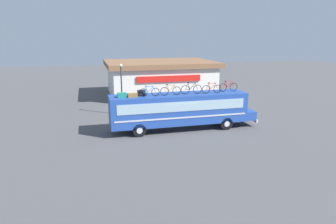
# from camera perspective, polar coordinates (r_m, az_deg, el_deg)

# --- Properties ---
(ground_plane) EXTENTS (120.00, 120.00, 0.00)m
(ground_plane) POSITION_cam_1_polar(r_m,az_deg,el_deg) (25.96, 1.97, -3.24)
(ground_plane) COLOR #4C4C4F
(bus) EXTENTS (12.42, 2.45, 3.02)m
(bus) POSITION_cam_1_polar(r_m,az_deg,el_deg) (25.53, 2.33, 0.59)
(bus) COLOR #23479E
(bus) RESTS_ON ground
(luggage_bag_1) EXTENTS (0.71, 0.47, 0.36)m
(luggage_bag_1) POSITION_cam_1_polar(r_m,az_deg,el_deg) (24.10, -8.49, 3.11)
(luggage_bag_1) COLOR #1E7F66
(luggage_bag_1) RESTS_ON bus
(luggage_bag_2) EXTENTS (0.74, 0.40, 0.31)m
(luggage_bag_2) POSITION_cam_1_polar(r_m,az_deg,el_deg) (24.08, -6.57, 3.11)
(luggage_bag_2) COLOR olive
(luggage_bag_2) RESTS_ON bus
(luggage_bag_3) EXTENTS (0.61, 0.41, 0.45)m
(luggage_bag_3) POSITION_cam_1_polar(r_m,az_deg,el_deg) (24.55, -4.91, 3.53)
(luggage_bag_3) COLOR black
(luggage_bag_3) RESTS_ON bus
(rooftop_bicycle_1) EXTENTS (1.62, 0.44, 0.87)m
(rooftop_bicycle_1) POSITION_cam_1_polar(r_m,az_deg,el_deg) (24.24, -3.47, 3.75)
(rooftop_bicycle_1) COLOR black
(rooftop_bicycle_1) RESTS_ON bus
(rooftop_bicycle_2) EXTENTS (1.69, 0.44, 0.91)m
(rooftop_bicycle_2) POSITION_cam_1_polar(r_m,az_deg,el_deg) (24.64, 0.46, 3.98)
(rooftop_bicycle_2) COLOR black
(rooftop_bicycle_2) RESTS_ON bus
(rooftop_bicycle_3) EXTENTS (1.79, 0.44, 0.98)m
(rooftop_bicycle_3) POSITION_cam_1_polar(r_m,az_deg,el_deg) (25.28, 4.33, 4.26)
(rooftop_bicycle_3) COLOR black
(rooftop_bicycle_3) RESTS_ON bus
(rooftop_bicycle_4) EXTENTS (1.70, 0.44, 0.91)m
(rooftop_bicycle_4) POSITION_cam_1_polar(r_m,az_deg,el_deg) (25.76, 8.07, 4.28)
(rooftop_bicycle_4) COLOR black
(rooftop_bicycle_4) RESTS_ON bus
(rooftop_bicycle_5) EXTENTS (1.71, 0.44, 0.93)m
(rooftop_bicycle_5) POSITION_cam_1_polar(r_m,az_deg,el_deg) (26.85, 11.06, 4.57)
(rooftop_bicycle_5) COLOR black
(rooftop_bicycle_5) RESTS_ON bus
(roadside_building) EXTENTS (13.88, 10.20, 4.40)m
(roadside_building) POSITION_cam_1_polar(r_m,az_deg,el_deg) (41.01, -1.55, 6.38)
(roadside_building) COLOR silver
(roadside_building) RESTS_ON ground
(street_lamp) EXTENTS (0.30, 0.30, 5.03)m
(street_lamp) POSITION_cam_1_polar(r_m,az_deg,el_deg) (30.38, -8.58, 4.85)
(street_lamp) COLOR #38383D
(street_lamp) RESTS_ON ground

